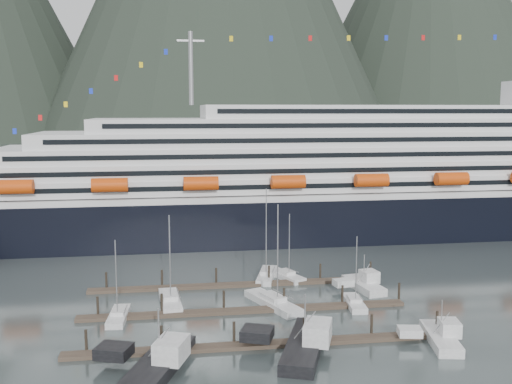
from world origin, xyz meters
TOP-DOWN VIEW (x-y plane):
  - ground at (0.00, 0.00)m, footprint 1600.00×1600.00m
  - cruise_ship at (30.03, 54.94)m, footprint 210.00×30.40m
  - dock_near at (-4.93, -9.95)m, footprint 48.18×2.28m
  - dock_mid at (-4.93, 3.05)m, footprint 48.18×2.28m
  - dock_far at (-4.93, 16.05)m, footprint 48.18×2.28m
  - sailboat_a at (-23.06, 2.68)m, footprint 3.01×8.47m
  - sailboat_b at (-15.77, 8.16)m, footprint 3.58×10.98m
  - sailboat_d at (-0.48, 5.06)m, footprint 7.32×12.74m
  - sailboat_f at (4.42, 19.16)m, footprint 5.72×8.91m
  - sailboat_g at (1.12, 19.99)m, footprint 5.45×10.91m
  - sailboat_h at (11.62, 3.26)m, footprint 3.09×8.23m
  - trawler_a at (-17.37, -14.93)m, footprint 11.93×15.03m
  - trawler_c at (0.12, -12.18)m, footprint 12.55×16.00m
  - trawler_d at (17.88, -12.12)m, footprint 7.98×10.68m
  - trawler_e at (15.70, 11.23)m, footprint 7.80×10.21m

SIDE VIEW (x-z plane):
  - ground at x=0.00m, z-range 0.00..0.00m
  - dock_near at x=-4.93m, z-range -1.29..1.91m
  - dock_mid at x=-4.93m, z-range -1.29..1.91m
  - dock_far at x=-4.93m, z-range -1.29..1.91m
  - sailboat_h at x=11.62m, z-range -5.22..6.01m
  - sailboat_a at x=-23.06m, z-range -5.60..6.40m
  - sailboat_f at x=4.42m, z-range -5.60..6.42m
  - sailboat_b at x=-15.77m, z-range -6.79..7.66m
  - sailboat_g at x=1.12m, z-range -7.78..8.66m
  - sailboat_d at x=-0.48m, z-range -7.65..8.55m
  - trawler_d at x=17.88m, z-range -2.22..3.85m
  - trawler_e at x=15.70m, z-range -2.33..4.01m
  - trawler_c at x=0.12m, z-range -3.02..4.99m
  - trawler_a at x=-17.37m, z-range -3.03..5.00m
  - cruise_ship at x=30.03m, z-range -13.11..37.19m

